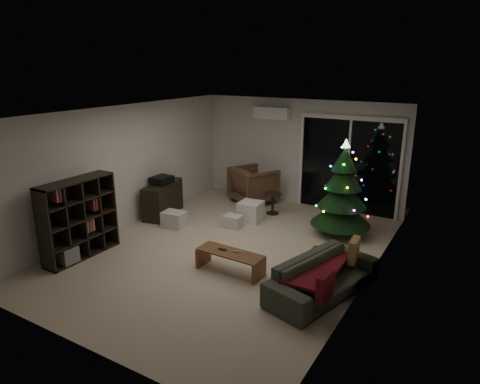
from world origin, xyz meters
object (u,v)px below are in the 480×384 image
object	(u,v)px
christmas_tree	(343,188)
sofa	(323,277)
bookshelf	(72,217)
media_cabinet	(163,199)
armchair	(254,185)
coffee_table	(230,262)

from	to	relation	value
christmas_tree	sofa	bearing A→B (deg)	-77.85
bookshelf	media_cabinet	bearing A→B (deg)	96.59
armchair	sofa	bearing A→B (deg)	159.98
sofa	christmas_tree	world-z (taller)	christmas_tree
armchair	coffee_table	bearing A→B (deg)	140.81
bookshelf	christmas_tree	xyz separation A→B (m)	(3.79, 3.31, 0.26)
media_cabinet	armchair	xyz separation A→B (m)	(1.31, 1.84, 0.07)
christmas_tree	armchair	bearing A→B (deg)	159.74
media_cabinet	armchair	bearing A→B (deg)	40.83
coffee_table	christmas_tree	world-z (taller)	christmas_tree
christmas_tree	bookshelf	bearing A→B (deg)	-138.83
coffee_table	christmas_tree	size ratio (longest dim) A/B	0.59
bookshelf	sofa	distance (m)	4.42
sofa	coffee_table	bearing A→B (deg)	109.79
bookshelf	media_cabinet	size ratio (longest dim) A/B	1.19
bookshelf	christmas_tree	bearing A→B (deg)	47.77
media_cabinet	coffee_table	distance (m)	3.18
armchair	media_cabinet	bearing A→B (deg)	82.45
bookshelf	coffee_table	size ratio (longest dim) A/B	1.24
bookshelf	armchair	size ratio (longest dim) A/B	1.45
christmas_tree	coffee_table	bearing A→B (deg)	-112.41
media_cabinet	christmas_tree	size ratio (longest dim) A/B	0.61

